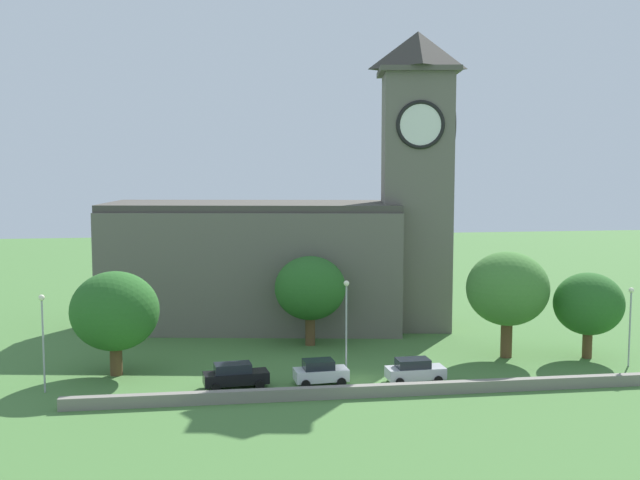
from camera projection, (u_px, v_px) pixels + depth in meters
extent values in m
plane|color=#477538|center=(327.00, 337.00, 74.33)|extent=(200.00, 200.00, 0.00)
cube|color=#666056|center=(254.00, 268.00, 79.07)|extent=(30.76, 16.02, 11.84)
cube|color=#47433C|center=(253.00, 206.00, 78.42)|extent=(30.60, 15.13, 0.70)
cube|color=#666056|center=(416.00, 202.00, 77.99)|extent=(7.64, 7.64, 25.14)
cube|color=#4F4B43|center=(418.00, 72.00, 76.66)|extent=(8.86, 8.86, 0.50)
pyramid|color=#38352F|center=(418.00, 50.00, 76.44)|extent=(8.02, 8.02, 3.65)
cylinder|color=white|center=(421.00, 125.00, 73.85)|extent=(4.20, 0.82, 4.24)
torus|color=black|center=(421.00, 125.00, 73.85)|extent=(4.62, 1.14, 4.62)
cylinder|color=white|center=(451.00, 126.00, 77.13)|extent=(0.82, 4.20, 4.24)
torus|color=black|center=(451.00, 126.00, 77.13)|extent=(1.14, 4.62, 4.62)
cube|color=gray|center=(366.00, 391.00, 55.81)|extent=(42.42, 0.70, 0.86)
cube|color=black|center=(236.00, 378.00, 58.01)|extent=(4.95, 2.25, 0.85)
cube|color=#1E232B|center=(233.00, 368.00, 57.87)|extent=(2.83, 1.81, 0.67)
cylinder|color=black|center=(256.00, 378.00, 59.30)|extent=(0.71, 0.38, 0.68)
cylinder|color=black|center=(260.00, 385.00, 57.63)|extent=(0.71, 0.38, 0.68)
cylinder|color=black|center=(213.00, 382.00, 58.48)|extent=(0.71, 0.38, 0.68)
cylinder|color=black|center=(216.00, 388.00, 56.82)|extent=(0.71, 0.38, 0.68)
cube|color=silver|center=(321.00, 374.00, 58.82)|extent=(4.13, 2.12, 0.87)
cube|color=#1E232B|center=(318.00, 364.00, 58.69)|extent=(2.36, 1.77, 0.69)
cylinder|color=black|center=(336.00, 376.00, 60.04)|extent=(0.72, 0.38, 0.69)
cylinder|color=black|center=(341.00, 382.00, 58.27)|extent=(0.72, 0.38, 0.69)
cylinder|color=black|center=(301.00, 378.00, 59.46)|extent=(0.72, 0.38, 0.69)
cylinder|color=black|center=(306.00, 384.00, 57.68)|extent=(0.72, 0.38, 0.69)
cube|color=silver|center=(415.00, 373.00, 59.43)|extent=(4.49, 1.98, 0.83)
cube|color=#1E232B|center=(413.00, 363.00, 59.31)|extent=(2.54, 1.69, 0.66)
cylinder|color=black|center=(431.00, 374.00, 60.63)|extent=(0.68, 0.35, 0.67)
cylinder|color=black|center=(438.00, 380.00, 58.86)|extent=(0.68, 0.35, 0.67)
cylinder|color=black|center=(393.00, 376.00, 60.08)|extent=(0.68, 0.35, 0.67)
cylinder|color=black|center=(400.00, 382.00, 58.32)|extent=(0.68, 0.35, 0.67)
cylinder|color=#9EA0A5|center=(43.00, 347.00, 56.53)|extent=(0.14, 0.14, 6.78)
sphere|color=#F4EFCC|center=(42.00, 298.00, 56.15)|extent=(0.44, 0.44, 0.44)
cylinder|color=#9EA0A5|center=(346.00, 331.00, 61.09)|extent=(0.14, 0.14, 7.08)
sphere|color=#F4EFCC|center=(346.00, 283.00, 60.69)|extent=(0.44, 0.44, 0.44)
cylinder|color=#9EA0A5|center=(630.00, 330.00, 63.78)|extent=(0.14, 0.14, 6.08)
sphere|color=#F4EFCC|center=(631.00, 290.00, 63.44)|extent=(0.44, 0.44, 0.44)
cylinder|color=brown|center=(116.00, 359.00, 61.36)|extent=(0.96, 0.96, 2.53)
ellipsoid|color=#286023|center=(115.00, 311.00, 60.96)|extent=(6.89, 6.89, 6.20)
cylinder|color=brown|center=(587.00, 344.00, 66.65)|extent=(0.82, 0.82, 2.48)
ellipsoid|color=#286023|center=(589.00, 304.00, 66.29)|extent=(5.88, 5.88, 5.29)
cylinder|color=brown|center=(506.00, 338.00, 66.85)|extent=(0.98, 0.98, 3.33)
ellipsoid|color=#427A33|center=(508.00, 288.00, 66.41)|extent=(7.00, 7.00, 6.30)
cylinder|color=brown|center=(310.00, 330.00, 71.21)|extent=(0.90, 0.90, 2.85)
ellipsoid|color=#286023|center=(310.00, 288.00, 70.81)|extent=(6.44, 6.44, 5.80)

